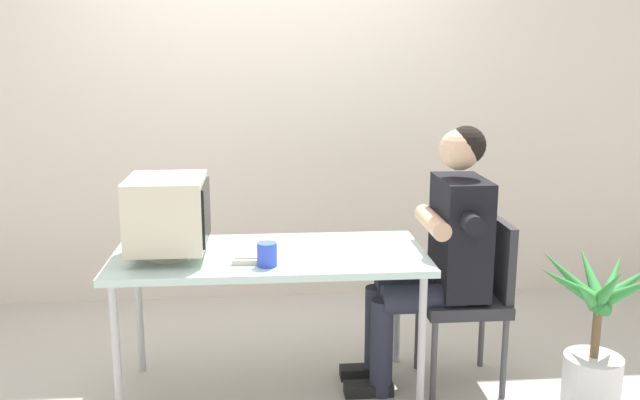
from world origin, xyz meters
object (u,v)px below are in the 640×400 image
Objects in this scene: office_chair at (473,291)px; potted_plant at (595,336)px; crt_monitor at (168,213)px; desk at (270,263)px; person_seated at (440,249)px; desk_mug at (267,254)px; keyboard at (251,249)px.

office_chair reaches higher than potted_plant.
desk is at bearing 4.03° from crt_monitor.
crt_monitor is at bearing -175.97° from desk.
desk_mug is (-0.84, -0.22, 0.06)m from person_seated.
desk_mug is (0.45, -0.17, -0.15)m from crt_monitor.
keyboard is (0.38, 0.04, -0.19)m from crt_monitor.
potted_plant is at bearing -7.79° from crt_monitor.
desk is at bearing 86.15° from desk_mug.
person_seated is (0.91, 0.01, -0.02)m from keyboard.
desk is at bearing -178.62° from person_seated.
keyboard is at bearing 175.13° from desk.
crt_monitor is 0.42m from keyboard.
potted_plant is (1.57, -0.31, -0.36)m from keyboard.
desk is 1.13× the size of person_seated.
office_chair is 0.65× the size of person_seated.
office_chair reaches higher than keyboard.
desk is 1.54m from potted_plant.
office_chair reaches higher than desk.
person_seated is at bearing 0.79° from keyboard.
desk_mug is at bearing -21.02° from crt_monitor.
desk is 0.11m from keyboard.
crt_monitor is at bearing 158.98° from desk_mug.
person_seated is at bearing 154.14° from potted_plant.
crt_monitor is 0.50× the size of potted_plant.
person_seated is 0.81m from potted_plant.
keyboard is 0.23m from desk_mug.
keyboard is at bearing 6.06° from crt_monitor.
potted_plant is (0.66, -0.32, -0.34)m from person_seated.
person_seated is at bearing 1.38° from desk.
potted_plant is (1.95, -0.27, -0.56)m from crt_monitor.
person_seated reaches higher than potted_plant.
desk is 0.23m from desk_mug.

